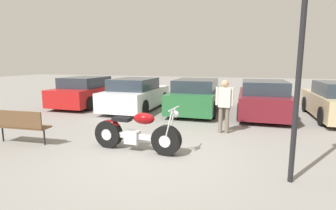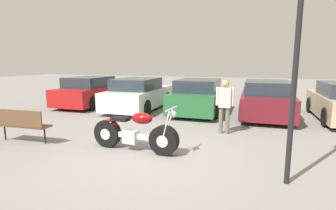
{
  "view_description": "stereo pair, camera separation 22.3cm",
  "coord_description": "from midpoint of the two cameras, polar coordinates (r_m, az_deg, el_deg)",
  "views": [
    {
      "loc": [
        1.97,
        -5.31,
        2.11
      ],
      "look_at": [
        -0.13,
        1.91,
        0.85
      ],
      "focal_mm": 28.0,
      "sensor_mm": 36.0,
      "label": 1
    },
    {
      "loc": [
        2.19,
        -5.25,
        2.11
      ],
      "look_at": [
        -0.13,
        1.91,
        0.85
      ],
      "focal_mm": 28.0,
      "sensor_mm": 36.0,
      "label": 2
    }
  ],
  "objects": [
    {
      "name": "lamp_post",
      "position": [
        4.83,
        25.84,
        12.02
      ],
      "size": [
        0.24,
        0.24,
        3.78
      ],
      "color": "black",
      "rests_on": "ground_plane"
    },
    {
      "name": "ground_plane",
      "position": [
        6.05,
        -5.06,
        -10.93
      ],
      "size": [
        60.0,
        60.0,
        0.0
      ],
      "primitive_type": "plane",
      "color": "gray"
    },
    {
      "name": "motorcycle",
      "position": [
        6.28,
        -8.11,
        -6.08
      ],
      "size": [
        2.22,
        0.64,
        1.1
      ],
      "color": "black",
      "rests_on": "ground_plane"
    },
    {
      "name": "person_standing",
      "position": [
        7.81,
        11.38,
        0.62
      ],
      "size": [
        0.52,
        0.21,
        1.58
      ],
      "color": "#726656",
      "rests_on": "ground_plane"
    },
    {
      "name": "parked_car_maroon",
      "position": [
        10.81,
        19.46,
        1.2
      ],
      "size": [
        1.88,
        4.1,
        1.38
      ],
      "color": "maroon",
      "rests_on": "ground_plane"
    },
    {
      "name": "park_bench",
      "position": [
        7.73,
        -30.34,
        -3.49
      ],
      "size": [
        1.5,
        0.46,
        0.89
      ],
      "color": "brown",
      "rests_on": "ground_plane"
    },
    {
      "name": "parked_car_red",
      "position": [
        13.19,
        -17.48,
        2.72
      ],
      "size": [
        1.88,
        4.1,
        1.38
      ],
      "color": "red",
      "rests_on": "ground_plane"
    },
    {
      "name": "parked_car_green",
      "position": [
        11.06,
        5.65,
        1.88
      ],
      "size": [
        1.88,
        4.1,
        1.38
      ],
      "color": "#286B38",
      "rests_on": "ground_plane"
    },
    {
      "name": "parked_car_white",
      "position": [
        11.6,
        -7.53,
        2.2
      ],
      "size": [
        1.88,
        4.1,
        1.38
      ],
      "color": "white",
      "rests_on": "ground_plane"
    }
  ]
}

